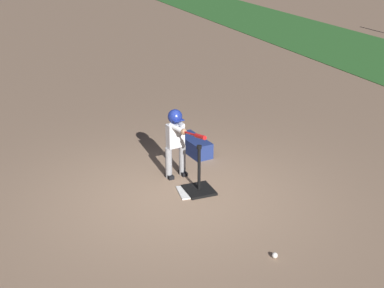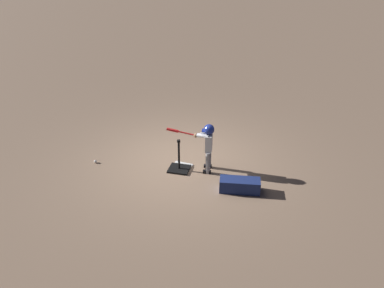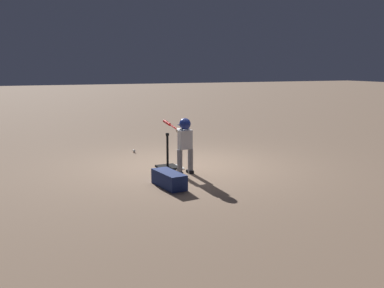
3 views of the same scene
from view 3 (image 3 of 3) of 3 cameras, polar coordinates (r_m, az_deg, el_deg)
The scene contains 6 objects.
ground_plane at distance 9.95m, azimuth -1.18°, elevation -2.78°, with size 90.00×90.00×0.00m, color #93755B.
home_plate at distance 9.77m, azimuth -2.54°, elevation -2.97°, with size 0.44×0.44×0.02m, color white.
batting_tee at distance 9.73m, azimuth -3.11°, elevation -2.50°, with size 0.47×0.43×0.77m.
batter_child at distance 9.10m, azimuth -1.00°, elevation 0.69°, with size 1.05×0.37×1.15m.
baseball at distance 11.56m, azimuth -7.37°, elevation -0.89°, with size 0.07×0.07×0.07m, color white.
equipment_bag at distance 8.22m, azimuth -2.94°, elevation -4.51°, with size 0.84×0.32×0.28m, color navy.
Camera 3 is at (-9.02, 3.61, 2.18)m, focal length 42.00 mm.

